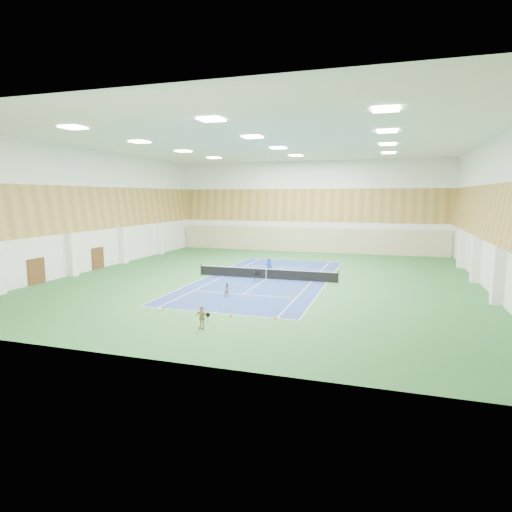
# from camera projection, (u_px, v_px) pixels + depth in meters

# --- Properties ---
(ground) EXTENTS (40.00, 40.00, 0.00)m
(ground) POSITION_uv_depth(u_px,v_px,m) (266.00, 279.00, 38.52)
(ground) COLOR #2A622F
(ground) RESTS_ON ground
(room_shell) EXTENTS (36.00, 40.00, 12.00)m
(room_shell) POSITION_uv_depth(u_px,v_px,m) (266.00, 212.00, 37.68)
(room_shell) COLOR white
(room_shell) RESTS_ON ground
(wood_cladding) EXTENTS (36.00, 40.00, 8.00)m
(wood_cladding) POSITION_uv_depth(u_px,v_px,m) (266.00, 189.00, 37.40)
(wood_cladding) COLOR #AB813F
(wood_cladding) RESTS_ON room_shell
(ceiling_light_grid) EXTENTS (21.40, 25.40, 0.06)m
(ceiling_light_grid) POSITION_uv_depth(u_px,v_px,m) (267.00, 143.00, 36.86)
(ceiling_light_grid) COLOR white
(ceiling_light_grid) RESTS_ON room_shell
(court_surface) EXTENTS (10.97, 23.77, 0.01)m
(court_surface) POSITION_uv_depth(u_px,v_px,m) (266.00, 279.00, 38.51)
(court_surface) COLOR navy
(court_surface) RESTS_ON ground
(tennis_balls_scatter) EXTENTS (10.57, 22.77, 0.07)m
(tennis_balls_scatter) POSITION_uv_depth(u_px,v_px,m) (266.00, 278.00, 38.51)
(tennis_balls_scatter) COLOR #AACA22
(tennis_balls_scatter) RESTS_ON ground
(tennis_net) EXTENTS (12.80, 0.10, 1.10)m
(tennis_net) POSITION_uv_depth(u_px,v_px,m) (266.00, 273.00, 38.44)
(tennis_net) COLOR black
(tennis_net) RESTS_ON ground
(back_curtain) EXTENTS (35.40, 0.16, 3.20)m
(back_curtain) POSITION_uv_depth(u_px,v_px,m) (307.00, 240.00, 56.95)
(back_curtain) COLOR #C6B793
(back_curtain) RESTS_ON ground
(door_left_a) EXTENTS (0.08, 1.80, 2.20)m
(door_left_a) POSITION_uv_depth(u_px,v_px,m) (37.00, 271.00, 36.12)
(door_left_a) COLOR #593319
(door_left_a) RESTS_ON ground
(door_left_b) EXTENTS (0.08, 1.80, 2.20)m
(door_left_b) POSITION_uv_depth(u_px,v_px,m) (98.00, 258.00, 43.68)
(door_left_b) COLOR #593319
(door_left_b) RESTS_ON ground
(coach) EXTENTS (0.63, 0.42, 1.70)m
(coach) POSITION_uv_depth(u_px,v_px,m) (269.00, 267.00, 39.75)
(coach) COLOR navy
(coach) RESTS_ON ground
(child_court) EXTENTS (0.66, 0.63, 1.07)m
(child_court) POSITION_uv_depth(u_px,v_px,m) (227.00, 289.00, 31.68)
(child_court) COLOR gray
(child_court) RESTS_ON ground
(child_apron) EXTENTS (0.82, 0.47, 1.31)m
(child_apron) POSITION_uv_depth(u_px,v_px,m) (201.00, 317.00, 23.99)
(child_apron) COLOR tan
(child_apron) RESTS_ON ground
(ball_cart) EXTENTS (0.56, 0.56, 0.87)m
(ball_cart) POSITION_uv_depth(u_px,v_px,m) (257.00, 277.00, 37.11)
(ball_cart) COLOR black
(ball_cart) RESTS_ON ground
(cone_svc_a) EXTENTS (0.19, 0.19, 0.20)m
(cone_svc_a) POSITION_uv_depth(u_px,v_px,m) (204.00, 292.00, 32.94)
(cone_svc_a) COLOR #FF540D
(cone_svc_a) RESTS_ON ground
(cone_svc_b) EXTENTS (0.22, 0.22, 0.24)m
(cone_svc_b) POSITION_uv_depth(u_px,v_px,m) (229.00, 291.00, 32.89)
(cone_svc_b) COLOR orange
(cone_svc_b) RESTS_ON ground
(cone_svc_c) EXTENTS (0.19, 0.19, 0.21)m
(cone_svc_c) POSITION_uv_depth(u_px,v_px,m) (252.00, 294.00, 32.12)
(cone_svc_c) COLOR #FF620D
(cone_svc_c) RESTS_ON ground
(cone_svc_d) EXTENTS (0.20, 0.20, 0.22)m
(cone_svc_d) POSITION_uv_depth(u_px,v_px,m) (292.00, 298.00, 30.96)
(cone_svc_d) COLOR #FF5D0D
(cone_svc_d) RESTS_ON ground
(cone_base_a) EXTENTS (0.19, 0.19, 0.21)m
(cone_base_a) POSITION_uv_depth(u_px,v_px,m) (164.00, 309.00, 27.88)
(cone_base_a) COLOR #E35F0B
(cone_base_a) RESTS_ON ground
(cone_base_b) EXTENTS (0.22, 0.22, 0.24)m
(cone_base_b) POSITION_uv_depth(u_px,v_px,m) (204.00, 310.00, 27.46)
(cone_base_b) COLOR #FF630D
(cone_base_b) RESTS_ON ground
(cone_base_c) EXTENTS (0.17, 0.17, 0.19)m
(cone_base_c) POSITION_uv_depth(u_px,v_px,m) (231.00, 316.00, 26.35)
(cone_base_c) COLOR #E33C0B
(cone_base_c) RESTS_ON ground
(cone_base_d) EXTENTS (0.19, 0.19, 0.21)m
(cone_base_d) POSITION_uv_depth(u_px,v_px,m) (276.00, 318.00, 25.74)
(cone_base_d) COLOR #EB590C
(cone_base_d) RESTS_ON ground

